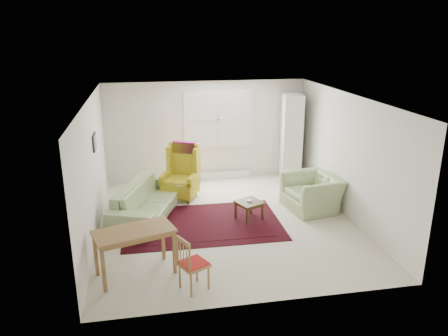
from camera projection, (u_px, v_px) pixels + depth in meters
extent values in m
cube|color=beige|center=(227.00, 222.00, 8.78)|extent=(5.00, 5.50, 0.01)
cube|color=white|center=(227.00, 98.00, 8.02)|extent=(5.00, 5.50, 0.01)
cube|color=silver|center=(206.00, 131.00, 10.97)|extent=(5.00, 0.04, 2.50)
cube|color=silver|center=(266.00, 222.00, 5.83)|extent=(5.00, 0.04, 2.50)
cube|color=silver|center=(93.00, 170.00, 7.97)|extent=(0.04, 5.50, 2.50)
cube|color=silver|center=(348.00, 156.00, 8.83)|extent=(0.04, 5.50, 2.50)
cube|color=white|center=(218.00, 119.00, 10.92)|extent=(1.72, 0.06, 1.42)
cube|color=white|center=(218.00, 119.00, 10.91)|extent=(1.60, 0.02, 1.30)
cube|color=silver|center=(219.00, 175.00, 11.31)|extent=(1.60, 0.12, 0.18)
cube|color=black|center=(94.00, 142.00, 8.32)|extent=(0.03, 0.42, 0.32)
cube|color=#A8814D|center=(95.00, 142.00, 8.32)|extent=(0.01, 0.34, 0.24)
imported|color=#93AA71|center=(148.00, 194.00, 8.98)|extent=(1.66, 2.49, 0.93)
imported|color=#93AA71|center=(312.00, 189.00, 9.30)|extent=(1.18, 1.30, 0.89)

